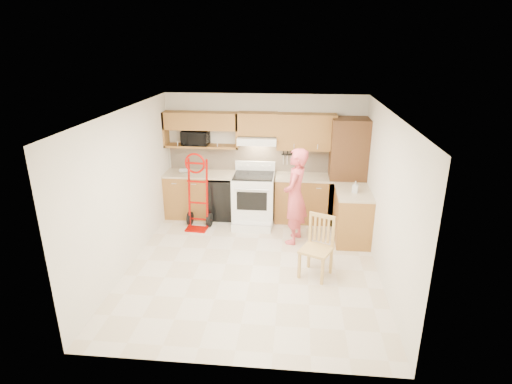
# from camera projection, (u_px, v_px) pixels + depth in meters

# --- Properties ---
(floor) EXTENTS (4.00, 4.50, 0.02)m
(floor) POSITION_uv_depth(u_px,v_px,m) (253.00, 266.00, 6.80)
(floor) COLOR beige
(floor) RESTS_ON ground
(ceiling) EXTENTS (4.00, 4.50, 0.02)m
(ceiling) POSITION_uv_depth(u_px,v_px,m) (253.00, 112.00, 5.94)
(ceiling) COLOR white
(ceiling) RESTS_ON ground
(wall_back) EXTENTS (4.00, 0.02, 2.50)m
(wall_back) POSITION_uv_depth(u_px,v_px,m) (264.00, 156.00, 8.48)
(wall_back) COLOR silver
(wall_back) RESTS_ON ground
(wall_front) EXTENTS (4.00, 0.02, 2.50)m
(wall_front) POSITION_uv_depth(u_px,v_px,m) (230.00, 270.00, 4.26)
(wall_front) COLOR silver
(wall_front) RESTS_ON ground
(wall_left) EXTENTS (0.02, 4.50, 2.50)m
(wall_left) POSITION_uv_depth(u_px,v_px,m) (127.00, 190.00, 6.56)
(wall_left) COLOR silver
(wall_left) RESTS_ON ground
(wall_right) EXTENTS (0.02, 4.50, 2.50)m
(wall_right) POSITION_uv_depth(u_px,v_px,m) (387.00, 198.00, 6.19)
(wall_right) COLOR silver
(wall_right) RESTS_ON ground
(backsplash) EXTENTS (3.92, 0.03, 0.55)m
(backsplash) POSITION_uv_depth(u_px,v_px,m) (264.00, 158.00, 8.48)
(backsplash) COLOR beige
(backsplash) RESTS_ON wall_back
(lower_cab_left) EXTENTS (0.90, 0.60, 0.90)m
(lower_cab_left) POSITION_uv_depth(u_px,v_px,m) (189.00, 195.00, 8.61)
(lower_cab_left) COLOR brown
(lower_cab_left) RESTS_ON ground
(dishwasher) EXTENTS (0.60, 0.60, 0.85)m
(dishwasher) POSITION_uv_depth(u_px,v_px,m) (224.00, 197.00, 8.55)
(dishwasher) COLOR black
(dishwasher) RESTS_ON ground
(lower_cab_right) EXTENTS (1.14, 0.60, 0.90)m
(lower_cab_right) POSITION_uv_depth(u_px,v_px,m) (304.00, 199.00, 8.39)
(lower_cab_right) COLOR brown
(lower_cab_right) RESTS_ON ground
(countertop_left) EXTENTS (1.50, 0.63, 0.04)m
(countertop_left) POSITION_uv_depth(u_px,v_px,m) (202.00, 174.00, 8.42)
(countertop_left) COLOR #C7B695
(countertop_left) RESTS_ON lower_cab_left
(countertop_right) EXTENTS (1.14, 0.63, 0.04)m
(countertop_right) POSITION_uv_depth(u_px,v_px,m) (305.00, 177.00, 8.23)
(countertop_right) COLOR #C7B695
(countertop_right) RESTS_ON lower_cab_right
(cab_return_right) EXTENTS (0.60, 1.00, 0.90)m
(cab_return_right) POSITION_uv_depth(u_px,v_px,m) (352.00, 216.00, 7.57)
(cab_return_right) COLOR brown
(cab_return_right) RESTS_ON ground
(countertop_return) EXTENTS (0.63, 1.00, 0.04)m
(countertop_return) POSITION_uv_depth(u_px,v_px,m) (354.00, 192.00, 7.40)
(countertop_return) COLOR #C7B695
(countertop_return) RESTS_ON cab_return_right
(pantry_tall) EXTENTS (0.70, 0.60, 2.10)m
(pantry_tall) POSITION_uv_depth(u_px,v_px,m) (347.00, 172.00, 8.11)
(pantry_tall) COLOR #4D2F16
(pantry_tall) RESTS_ON ground
(upper_cab_left) EXTENTS (1.50, 0.33, 0.34)m
(upper_cab_left) POSITION_uv_depth(u_px,v_px,m) (201.00, 121.00, 8.18)
(upper_cab_left) COLOR brown
(upper_cab_left) RESTS_ON wall_back
(upper_shelf_mw) EXTENTS (1.50, 0.33, 0.04)m
(upper_shelf_mw) POSITION_uv_depth(u_px,v_px,m) (202.00, 146.00, 8.36)
(upper_shelf_mw) COLOR brown
(upper_shelf_mw) RESTS_ON wall_back
(upper_cab_center) EXTENTS (0.76, 0.33, 0.44)m
(upper_cab_center) POSITION_uv_depth(u_px,v_px,m) (258.00, 124.00, 8.09)
(upper_cab_center) COLOR brown
(upper_cab_center) RESTS_ON wall_back
(upper_cab_right) EXTENTS (1.14, 0.33, 0.70)m
(upper_cab_right) POSITION_uv_depth(u_px,v_px,m) (306.00, 132.00, 8.06)
(upper_cab_right) COLOR brown
(upper_cab_right) RESTS_ON wall_back
(range_hood) EXTENTS (0.76, 0.46, 0.14)m
(range_hood) POSITION_uv_depth(u_px,v_px,m) (257.00, 140.00, 8.14)
(range_hood) COLOR white
(range_hood) RESTS_ON wall_back
(knife_strip) EXTENTS (0.40, 0.05, 0.29)m
(knife_strip) POSITION_uv_depth(u_px,v_px,m) (291.00, 158.00, 8.39)
(knife_strip) COLOR black
(knife_strip) RESTS_ON backsplash
(microwave) EXTENTS (0.54, 0.38, 0.29)m
(microwave) POSITION_uv_depth(u_px,v_px,m) (195.00, 138.00, 8.31)
(microwave) COLOR black
(microwave) RESTS_ON upper_shelf_mw
(range) EXTENTS (0.80, 1.06, 1.19)m
(range) POSITION_uv_depth(u_px,v_px,m) (253.00, 195.00, 8.18)
(range) COLOR white
(range) RESTS_ON ground
(person) EXTENTS (0.56, 0.72, 1.74)m
(person) POSITION_uv_depth(u_px,v_px,m) (295.00, 196.00, 7.34)
(person) COLOR #D84E56
(person) RESTS_ON ground
(hand_truck) EXTENTS (0.58, 0.53, 1.36)m
(hand_truck) POSITION_uv_depth(u_px,v_px,m) (197.00, 195.00, 7.94)
(hand_truck) COLOR #A50801
(hand_truck) RESTS_ON ground
(dining_chair) EXTENTS (0.59, 0.61, 0.97)m
(dining_chair) POSITION_uv_depth(u_px,v_px,m) (316.00, 248.00, 6.34)
(dining_chair) COLOR tan
(dining_chair) RESTS_ON ground
(soap_bottle) EXTENTS (0.12, 0.12, 0.21)m
(soap_bottle) POSITION_uv_depth(u_px,v_px,m) (355.00, 187.00, 7.30)
(soap_bottle) COLOR white
(soap_bottle) RESTS_ON countertop_return
(bowl) EXTENTS (0.25, 0.25, 0.05)m
(bowl) POSITION_uv_depth(u_px,v_px,m) (184.00, 171.00, 8.44)
(bowl) COLOR white
(bowl) RESTS_ON countertop_left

